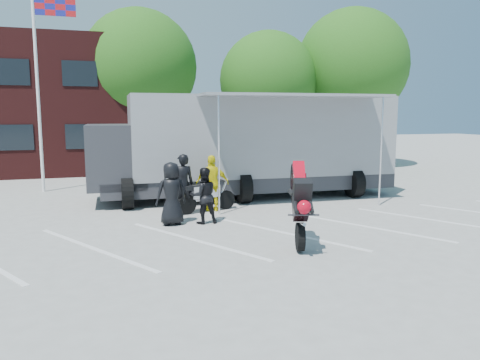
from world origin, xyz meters
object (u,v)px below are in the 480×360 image
flagpole (43,63)px  parked_motorcycle (207,212)px  spectator_leather_c (204,196)px  stunt_bike_rider (296,243)px  spectator_leather_a (171,194)px  spectator_leather_b (183,184)px  tree_left (139,67)px  tree_mid (268,81)px  tree_right (352,65)px  spectator_hivis (212,183)px  transporter_truck (249,197)px

flagpole → parked_motorcycle: bearing=-48.5°
flagpole → spectator_leather_c: 9.65m
stunt_bike_rider → spectator_leather_a: bearing=148.9°
spectator_leather_b → spectator_leather_c: bearing=104.3°
tree_left → parked_motorcycle: tree_left is taller
spectator_leather_a → spectator_leather_b: bearing=-119.8°
parked_motorcycle → stunt_bike_rider: stunt_bike_rider is taller
tree_mid → tree_right: tree_right is taller
flagpole → tree_mid: (11.24, 5.00, -0.11)m
spectator_leather_c → spectator_hivis: 1.71m
flagpole → parked_motorcycle: size_ratio=3.81×
tree_mid → spectator_leather_b: tree_mid is taller
tree_left → spectator_hivis: (1.07, -11.72, -4.67)m
transporter_truck → spectator_leather_a: transporter_truck is taller
spectator_leather_a → spectator_leather_b: spectator_leather_b is taller
tree_left → spectator_hivis: 12.66m
spectator_leather_b → spectator_hivis: (0.98, 0.15, -0.04)m
flagpole → spectator_leather_b: size_ratio=4.26×
tree_right → stunt_bike_rider: tree_right is taller
stunt_bike_rider → spectator_leather_c: spectator_leather_c is taller
tree_right → spectator_leather_a: (-12.47, -11.70, -4.99)m
spectator_leather_b → spectator_hivis: size_ratio=1.04×
transporter_truck → spectator_leather_a: size_ratio=6.63×
flagpole → spectator_leather_b: (4.34, -5.87, -4.11)m
tree_mid → spectator_leather_b: size_ratio=4.09×
tree_mid → spectator_hivis: (-5.93, -10.72, -4.04)m
tree_right → parked_motorcycle: bearing=-137.3°
tree_mid → spectator_hivis: bearing=-119.0°
flagpole → parked_motorcycle: (5.11, -5.77, -5.05)m
stunt_bike_rider → spectator_leather_c: 3.28m
tree_left → spectator_hivis: tree_left is taller
tree_left → tree_mid: 7.10m
spectator_leather_a → tree_right: bearing=-143.6°
stunt_bike_rider → spectator_leather_c: size_ratio=1.35×
transporter_truck → spectator_hivis: 3.01m
flagpole → spectator_hivis: bearing=-47.1°
spectator_leather_c → stunt_bike_rider: bearing=120.4°
stunt_bike_rider → spectator_leather_b: size_ratio=1.15×
parked_motorcycle → spectator_hivis: 0.92m
parked_motorcycle → spectator_hivis: bearing=-92.0°
spectator_leather_a → spectator_leather_c: bearing=166.8°
transporter_truck → spectator_hivis: bearing=-131.0°
parked_motorcycle → stunt_bike_rider: bearing=178.4°
flagpole → transporter_truck: size_ratio=0.68×
flagpole → spectator_leather_a: 9.13m
parked_motorcycle → stunt_bike_rider: size_ratio=0.97×
flagpole → stunt_bike_rider: flagpole is taller
tree_right → tree_mid: bearing=174.3°
tree_mid → transporter_truck: bearing=-114.8°
tree_mid → spectator_leather_c: 14.55m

